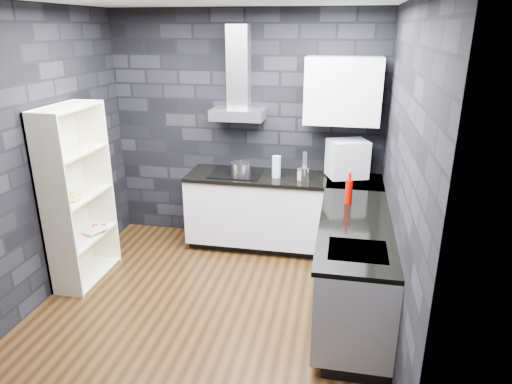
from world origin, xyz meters
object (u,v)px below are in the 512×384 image
(utensil_crock, at_px, (304,174))
(bookshelf, at_px, (78,197))
(appliance_garage, at_px, (347,159))
(pot, at_px, (241,169))
(glass_vase, at_px, (276,167))
(storage_jar, at_px, (301,175))
(red_bottle, at_px, (349,192))
(fruit_bowl, at_px, (70,197))

(utensil_crock, distance_m, bookshelf, 2.37)
(appliance_garage, bearing_deg, pot, 166.71)
(bookshelf, bearing_deg, appliance_garage, 32.92)
(pot, relative_size, glass_vase, 0.93)
(glass_vase, height_order, utensil_crock, glass_vase)
(storage_jar, bearing_deg, red_bottle, -51.09)
(glass_vase, relative_size, red_bottle, 1.02)
(glass_vase, xyz_separation_m, fruit_bowl, (-1.85, -1.13, -0.08))
(fruit_bowl, bearing_deg, bookshelf, 90.00)
(appliance_garage, xyz_separation_m, bookshelf, (-2.62, -1.12, -0.22))
(storage_jar, height_order, appliance_garage, appliance_garage)
(pot, xyz_separation_m, glass_vase, (0.40, 0.03, 0.04))
(glass_vase, xyz_separation_m, bookshelf, (-1.85, -1.00, -0.12))
(glass_vase, distance_m, utensil_crock, 0.32)
(pot, distance_m, appliance_garage, 1.19)
(storage_jar, bearing_deg, bookshelf, -155.59)
(storage_jar, distance_m, utensil_crock, 0.04)
(storage_jar, distance_m, bookshelf, 2.34)
(utensil_crock, xyz_separation_m, bookshelf, (-2.16, -0.97, -0.07))
(fruit_bowl, bearing_deg, red_bottle, 9.80)
(glass_vase, xyz_separation_m, appliance_garage, (0.77, 0.12, 0.10))
(storage_jar, relative_size, appliance_garage, 0.26)
(bookshelf, bearing_deg, fruit_bowl, -80.19)
(glass_vase, bearing_deg, appliance_garage, 8.52)
(pot, distance_m, red_bottle, 1.35)
(utensil_crock, bearing_deg, red_bottle, -52.86)
(utensil_crock, bearing_deg, glass_vase, 173.59)
(red_bottle, bearing_deg, bookshelf, -172.90)
(storage_jar, distance_m, appliance_garage, 0.54)
(pot, relative_size, appliance_garage, 0.55)
(bookshelf, relative_size, fruit_bowl, 7.75)
(glass_vase, height_order, red_bottle, glass_vase)
(bookshelf, bearing_deg, storage_jar, 34.22)
(bookshelf, bearing_deg, glass_vase, 38.28)
(appliance_garage, bearing_deg, utensil_crock, 177.72)
(pot, distance_m, bookshelf, 1.74)
(storage_jar, xyz_separation_m, utensil_crock, (0.03, -0.00, 0.01))
(red_bottle, bearing_deg, fruit_bowl, -170.20)
(appliance_garage, distance_m, bookshelf, 2.85)
(red_bottle, distance_m, fruit_bowl, 2.68)
(storage_jar, distance_m, fruit_bowl, 2.39)
(utensil_crock, xyz_separation_m, red_bottle, (0.48, -0.64, 0.05))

